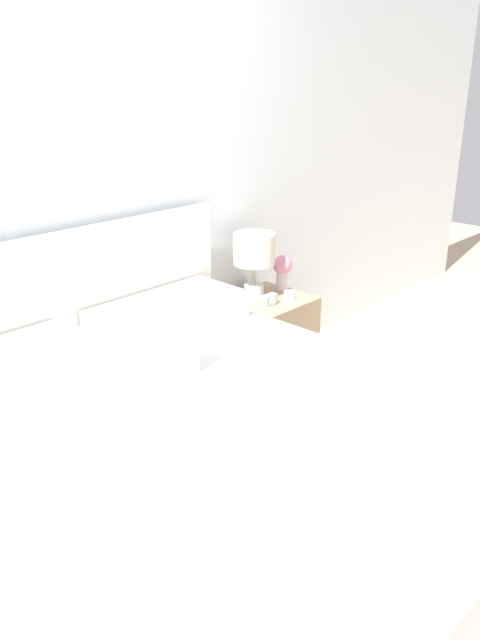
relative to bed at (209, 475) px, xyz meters
The scene contains 8 objects.
ground_plane 1.01m from the bed, 90.00° to the left, with size 12.00×12.00×0.00m, color #CCB28E.
wall_back 1.42m from the bed, 90.00° to the left, with size 8.00×0.06×2.60m.
bed is the anchor object (origin of this frame).
nightstand 1.38m from the bed, 32.00° to the left, with size 0.44×0.44×0.55m.
table_lamp 1.47m from the bed, 35.46° to the left, with size 0.23×0.23×0.37m.
flower_vase 1.58m from the bed, 29.86° to the left, with size 0.11×0.11×0.21m.
teacup 1.40m from the bed, 26.91° to the left, with size 0.10×0.10×0.05m.
alarm_clock 1.30m from the bed, 30.83° to the left, with size 0.09×0.05×0.06m.
Camera 1 is at (-1.35, -2.41, 1.75)m, focal length 35.00 mm.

